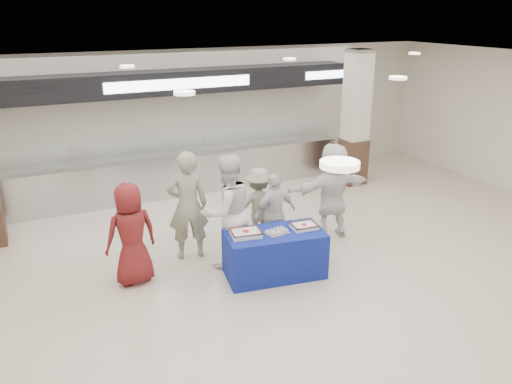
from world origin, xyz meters
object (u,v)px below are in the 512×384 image
cupcake_tray (277,231)px  soldier_b (258,206)px  sheet_cake_right (304,226)px  soldier_a (188,206)px  civilian_white (332,191)px  sheet_cake_left (246,233)px  chef_short (275,214)px  display_table (275,254)px  chef_tall (227,212)px  civilian_maroon (131,234)px

cupcake_tray → soldier_b: soldier_b is taller
cupcake_tray → soldier_b: (0.27, 1.23, -0.06)m
sheet_cake_right → soldier_b: bearing=99.3°
soldier_a → civilian_white: (2.66, -0.35, -0.04)m
sheet_cake_left → chef_short: (0.84, 0.64, -0.07)m
sheet_cake_right → cupcake_tray: 0.48m
display_table → soldier_b: bearing=85.2°
soldier_a → soldier_b: (1.32, -0.01, -0.23)m
soldier_a → chef_tall: size_ratio=0.99×
sheet_cake_left → soldier_b: soldier_b is taller
civilian_white → chef_tall: bearing=7.2°
civilian_maroon → civilian_white: 3.71m
civilian_maroon → soldier_b: civilian_maroon is taller
soldier_a → cupcake_tray: bearing=139.8°
display_table → sheet_cake_right: bearing=2.3°
display_table → soldier_a: 1.68m
display_table → sheet_cake_right: 0.65m
display_table → soldier_a: size_ratio=0.82×
sheet_cake_left → sheet_cake_right: sheet_cake_left is taller
display_table → cupcake_tray: bearing=-53.6°
display_table → chef_tall: (-0.54, 0.64, 0.58)m
civilian_maroon → sheet_cake_left: bearing=149.7°
soldier_a → chef_tall: bearing=140.4°
soldier_b → sheet_cake_right: bearing=109.8°
sheet_cake_left → soldier_b: 1.34m
cupcake_tray → chef_tall: chef_tall is taller
soldier_a → chef_short: soldier_a is taller
display_table → chef_tall: 1.02m
sheet_cake_left → sheet_cake_right: size_ratio=1.22×
sheet_cake_left → sheet_cake_right: bearing=-8.6°
sheet_cake_left → chef_short: 1.06m
sheet_cake_left → cupcake_tray: size_ratio=1.32×
sheet_cake_left → civilian_maroon: 1.75m
chef_tall → chef_short: (0.91, 0.09, -0.23)m
soldier_a → civilian_white: bearing=-177.7°
soldier_a → chef_short: size_ratio=1.30×
sheet_cake_right → chef_tall: size_ratio=0.22×
display_table → civilian_white: bearing=36.5°
civilian_maroon → chef_tall: bearing=167.8°
sheet_cake_left → chef_tall: chef_tall is taller
cupcake_tray → soldier_a: size_ratio=0.20×
sheet_cake_right → cupcake_tray: bearing=177.2°
display_table → cupcake_tray: (0.02, -0.03, 0.40)m
cupcake_tray → chef_short: size_ratio=0.26×
display_table → soldier_a: (-1.02, 1.20, 0.57)m
soldier_a → sheet_cake_left: bearing=126.5°
cupcake_tray → sheet_cake_right: bearing=-2.8°
chef_tall → soldier_b: (0.83, 0.56, -0.24)m
sheet_cake_right → chef_tall: 1.26m
soldier_b → civilian_white: bearing=176.2°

